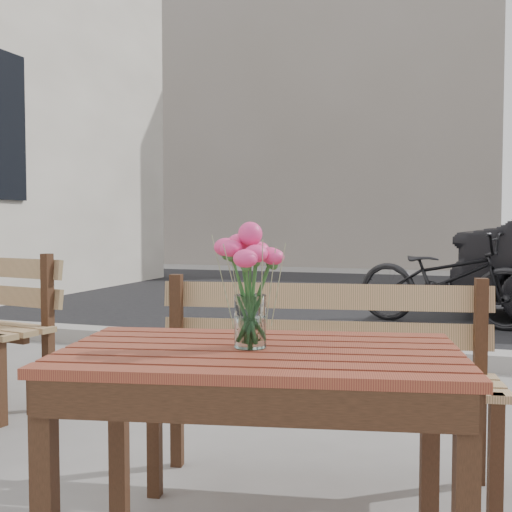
# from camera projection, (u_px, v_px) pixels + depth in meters

# --- Properties ---
(street) EXTENTS (30.00, 8.12, 0.12)m
(street) POSITION_uv_depth(u_px,v_px,m) (426.00, 319.00, 6.60)
(street) COLOR black
(street) RESTS_ON ground
(backdrop_buildings) EXTENTS (15.50, 4.00, 8.00)m
(backdrop_buildings) POSITION_uv_depth(u_px,v_px,m) (463.00, 114.00, 15.19)
(backdrop_buildings) COLOR gray
(backdrop_buildings) RESTS_ON ground
(main_table) EXTENTS (1.20, 0.85, 0.67)m
(main_table) POSITION_uv_depth(u_px,v_px,m) (260.00, 388.00, 1.77)
(main_table) COLOR maroon
(main_table) RESTS_ON ground
(main_bench) EXTENTS (1.38, 0.62, 0.83)m
(main_bench) POSITION_uv_depth(u_px,v_px,m) (322.00, 356.00, 2.51)
(main_bench) COLOR olive
(main_bench) RESTS_ON ground
(main_vase) EXTENTS (0.19, 0.19, 0.35)m
(main_vase) POSITION_uv_depth(u_px,v_px,m) (250.00, 270.00, 1.77)
(main_vase) COLOR white
(main_vase) RESTS_ON main_table
(bicycle) EXTENTS (1.88, 1.07, 0.93)m
(bicycle) POSITION_uv_depth(u_px,v_px,m) (444.00, 279.00, 6.35)
(bicycle) COLOR black
(bicycle) RESTS_ON ground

